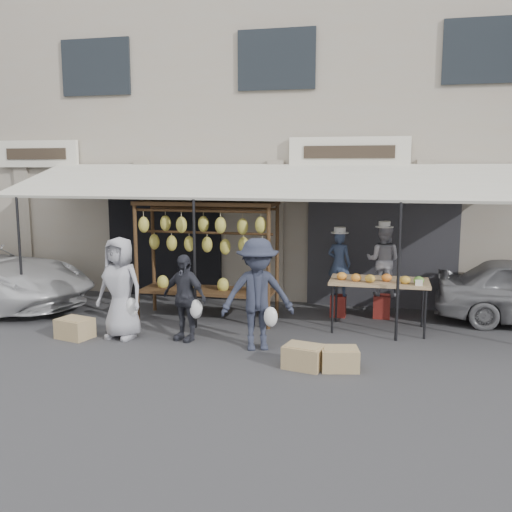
{
  "coord_description": "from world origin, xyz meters",
  "views": [
    {
      "loc": [
        2.29,
        -8.28,
        2.85
      ],
      "look_at": [
        0.06,
        1.4,
        1.3
      ],
      "focal_mm": 40.0,
      "sensor_mm": 36.0,
      "label": 1
    }
  ],
  "objects_px": {
    "vendor_right": "(383,261)",
    "customer_left": "(120,288)",
    "vendor_left": "(339,264)",
    "customer_right": "(258,294)",
    "crate_far": "(75,328)",
    "produce_table": "(379,282)",
    "banana_rack": "(206,238)",
    "customer_mid": "(184,297)",
    "crate_near_b": "(340,359)",
    "crate_near_a": "(304,357)"
  },
  "relations": [
    {
      "from": "customer_mid",
      "to": "crate_near_b",
      "type": "bearing_deg",
      "value": 0.13
    },
    {
      "from": "vendor_left",
      "to": "crate_far",
      "type": "relative_size",
      "value": 2.24
    },
    {
      "from": "crate_far",
      "to": "produce_table",
      "type": "bearing_deg",
      "value": 17.79
    },
    {
      "from": "vendor_left",
      "to": "crate_near_a",
      "type": "bearing_deg",
      "value": 97.97
    },
    {
      "from": "banana_rack",
      "to": "customer_mid",
      "type": "distance_m",
      "value": 1.54
    },
    {
      "from": "produce_table",
      "to": "crate_far",
      "type": "relative_size",
      "value": 3.06
    },
    {
      "from": "vendor_right",
      "to": "crate_far",
      "type": "height_order",
      "value": "vendor_right"
    },
    {
      "from": "vendor_right",
      "to": "customer_right",
      "type": "distance_m",
      "value": 3.06
    },
    {
      "from": "crate_far",
      "to": "crate_near_a",
      "type": "bearing_deg",
      "value": -8.11
    },
    {
      "from": "crate_near_b",
      "to": "crate_far",
      "type": "relative_size",
      "value": 0.94
    },
    {
      "from": "produce_table",
      "to": "customer_mid",
      "type": "xyz_separation_m",
      "value": [
        -3.13,
        -1.27,
        -0.15
      ]
    },
    {
      "from": "customer_mid",
      "to": "customer_right",
      "type": "height_order",
      "value": "customer_right"
    },
    {
      "from": "produce_table",
      "to": "crate_near_b",
      "type": "height_order",
      "value": "produce_table"
    },
    {
      "from": "customer_mid",
      "to": "customer_right",
      "type": "relative_size",
      "value": 0.82
    },
    {
      "from": "customer_mid",
      "to": "customer_right",
      "type": "xyz_separation_m",
      "value": [
        1.29,
        -0.21,
        0.16
      ]
    },
    {
      "from": "vendor_left",
      "to": "produce_table",
      "type": "bearing_deg",
      "value": 145.03
    },
    {
      "from": "vendor_right",
      "to": "customer_left",
      "type": "xyz_separation_m",
      "value": [
        -4.26,
        -2.31,
        -0.25
      ]
    },
    {
      "from": "customer_mid",
      "to": "vendor_right",
      "type": "bearing_deg",
      "value": 52.56
    },
    {
      "from": "customer_mid",
      "to": "crate_near_b",
      "type": "height_order",
      "value": "customer_mid"
    },
    {
      "from": "produce_table",
      "to": "customer_mid",
      "type": "bearing_deg",
      "value": -157.9
    },
    {
      "from": "customer_right",
      "to": "crate_near_b",
      "type": "distance_m",
      "value": 1.66
    },
    {
      "from": "customer_left",
      "to": "crate_far",
      "type": "xyz_separation_m",
      "value": [
        -0.76,
        -0.2,
        -0.69
      ]
    },
    {
      "from": "crate_far",
      "to": "customer_left",
      "type": "bearing_deg",
      "value": 14.84
    },
    {
      "from": "vendor_right",
      "to": "crate_far",
      "type": "distance_m",
      "value": 5.69
    },
    {
      "from": "customer_left",
      "to": "customer_mid",
      "type": "distance_m",
      "value": 1.1
    },
    {
      "from": "banana_rack",
      "to": "customer_mid",
      "type": "relative_size",
      "value": 1.8
    },
    {
      "from": "vendor_left",
      "to": "crate_near_b",
      "type": "xyz_separation_m",
      "value": [
        0.27,
        -2.96,
        -0.88
      ]
    },
    {
      "from": "banana_rack",
      "to": "crate_near_b",
      "type": "relative_size",
      "value": 4.97
    },
    {
      "from": "produce_table",
      "to": "customer_right",
      "type": "height_order",
      "value": "customer_right"
    },
    {
      "from": "banana_rack",
      "to": "vendor_right",
      "type": "distance_m",
      "value": 3.36
    },
    {
      "from": "customer_mid",
      "to": "crate_near_b",
      "type": "xyz_separation_m",
      "value": [
        2.63,
        -0.85,
        -0.56
      ]
    },
    {
      "from": "customer_right",
      "to": "crate_near_b",
      "type": "relative_size",
      "value": 3.38
    },
    {
      "from": "banana_rack",
      "to": "customer_right",
      "type": "distance_m",
      "value": 2.1
    },
    {
      "from": "banana_rack",
      "to": "vendor_left",
      "type": "distance_m",
      "value": 2.57
    },
    {
      "from": "produce_table",
      "to": "customer_mid",
      "type": "height_order",
      "value": "customer_mid"
    },
    {
      "from": "vendor_left",
      "to": "customer_right",
      "type": "distance_m",
      "value": 2.55
    },
    {
      "from": "vendor_left",
      "to": "customer_right",
      "type": "height_order",
      "value": "customer_right"
    },
    {
      "from": "banana_rack",
      "to": "crate_near_a",
      "type": "bearing_deg",
      "value": -45.35
    },
    {
      "from": "banana_rack",
      "to": "produce_table",
      "type": "bearing_deg",
      "value": -0.34
    },
    {
      "from": "produce_table",
      "to": "crate_near_b",
      "type": "xyz_separation_m",
      "value": [
        -0.49,
        -2.12,
        -0.71
      ]
    },
    {
      "from": "vendor_left",
      "to": "customer_left",
      "type": "relative_size",
      "value": 0.73
    },
    {
      "from": "customer_left",
      "to": "customer_mid",
      "type": "relative_size",
      "value": 1.19
    },
    {
      "from": "banana_rack",
      "to": "customer_right",
      "type": "height_order",
      "value": "banana_rack"
    },
    {
      "from": "crate_near_b",
      "to": "vendor_left",
      "type": "bearing_deg",
      "value": 95.3
    },
    {
      "from": "vendor_right",
      "to": "customer_mid",
      "type": "height_order",
      "value": "vendor_right"
    },
    {
      "from": "banana_rack",
      "to": "vendor_right",
      "type": "height_order",
      "value": "banana_rack"
    },
    {
      "from": "crate_near_a",
      "to": "crate_near_b",
      "type": "distance_m",
      "value": 0.51
    },
    {
      "from": "vendor_left",
      "to": "crate_near_b",
      "type": "distance_m",
      "value": 3.09
    },
    {
      "from": "vendor_left",
      "to": "crate_far",
      "type": "distance_m",
      "value": 4.93
    },
    {
      "from": "crate_near_b",
      "to": "crate_near_a",
      "type": "bearing_deg",
      "value": -175.52
    }
  ]
}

